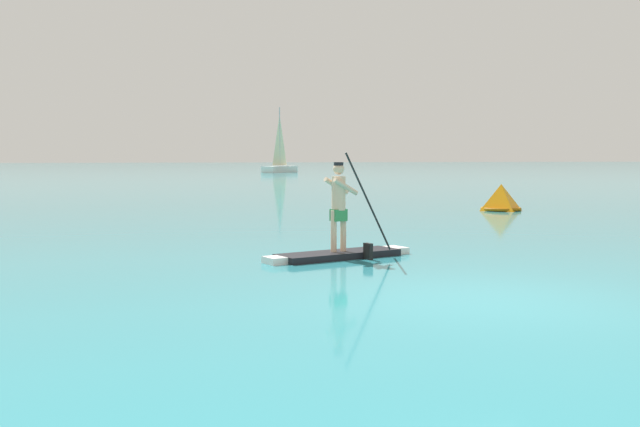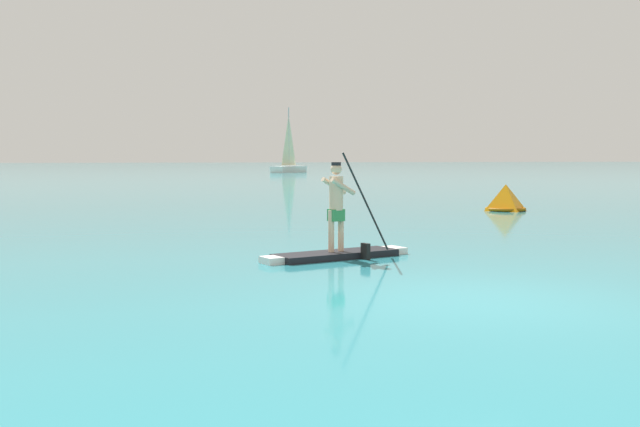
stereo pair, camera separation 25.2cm
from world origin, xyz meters
TOP-DOWN VIEW (x-y plane):
  - ground at (0.00, 0.00)m, footprint 440.00×440.00m
  - paddleboarder_mid_center at (-0.79, 4.17)m, footprint 3.01×1.46m
  - race_marker_buoy at (7.98, 14.71)m, footprint 1.40×1.40m
  - sailboat_right_horizon at (12.34, 78.17)m, footprint 5.08×5.59m

SIDE VIEW (x-z plane):
  - ground at x=0.00m, z-range 0.00..0.00m
  - paddleboarder_mid_center at x=-0.79m, z-range -0.65..1.35m
  - race_marker_buoy at x=7.98m, z-range -0.06..0.87m
  - sailboat_right_horizon at x=12.34m, z-range -2.88..4.74m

